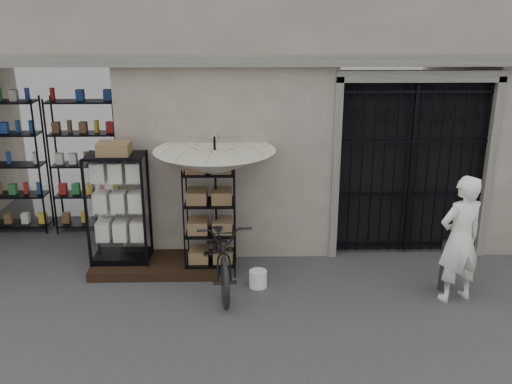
{
  "coord_description": "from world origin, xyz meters",
  "views": [
    {
      "loc": [
        -0.97,
        -6.78,
        4.07
      ],
      "look_at": [
        -0.8,
        1.4,
        1.35
      ],
      "focal_mm": 40.0,
      "sensor_mm": 36.0,
      "label": 1
    }
  ],
  "objects_px": {
    "wire_rack": "(210,220)",
    "market_umbrella": "(215,156)",
    "bicycle": "(222,283)",
    "steel_bollard": "(445,266)",
    "white_bucket": "(258,279)",
    "shopkeeper": "(453,298)",
    "display_cabinet": "(119,214)"
  },
  "relations": [
    {
      "from": "wire_rack",
      "to": "market_umbrella",
      "type": "height_order",
      "value": "market_umbrella"
    },
    {
      "from": "bicycle",
      "to": "steel_bollard",
      "type": "distance_m",
      "value": 3.33
    },
    {
      "from": "market_umbrella",
      "to": "white_bucket",
      "type": "distance_m",
      "value": 1.96
    },
    {
      "from": "bicycle",
      "to": "shopkeeper",
      "type": "xyz_separation_m",
      "value": [
        3.36,
        -0.55,
        0.0
      ]
    },
    {
      "from": "wire_rack",
      "to": "market_umbrella",
      "type": "xyz_separation_m",
      "value": [
        0.09,
        0.02,
        1.03
      ]
    },
    {
      "from": "steel_bollard",
      "to": "shopkeeper",
      "type": "relative_size",
      "value": 0.42
    },
    {
      "from": "white_bucket",
      "to": "bicycle",
      "type": "height_order",
      "value": "bicycle"
    },
    {
      "from": "white_bucket",
      "to": "wire_rack",
      "type": "bearing_deg",
      "value": 141.83
    },
    {
      "from": "white_bucket",
      "to": "steel_bollard",
      "type": "xyz_separation_m",
      "value": [
        2.75,
        -0.15,
        0.26
      ]
    },
    {
      "from": "wire_rack",
      "to": "bicycle",
      "type": "distance_m",
      "value": 0.98
    },
    {
      "from": "white_bucket",
      "to": "display_cabinet",
      "type": "bearing_deg",
      "value": 162.43
    },
    {
      "from": "white_bucket",
      "to": "bicycle",
      "type": "relative_size",
      "value": 0.12
    },
    {
      "from": "market_umbrella",
      "to": "steel_bollard",
      "type": "xyz_separation_m",
      "value": [
        3.39,
        -0.75,
        -1.49
      ]
    },
    {
      "from": "display_cabinet",
      "to": "shopkeeper",
      "type": "distance_m",
      "value": 5.18
    },
    {
      "from": "shopkeeper",
      "to": "market_umbrella",
      "type": "bearing_deg",
      "value": -34.7
    },
    {
      "from": "wire_rack",
      "to": "shopkeeper",
      "type": "xyz_separation_m",
      "value": [
        3.55,
        -1.0,
        -0.85
      ]
    },
    {
      "from": "wire_rack",
      "to": "display_cabinet",
      "type": "bearing_deg",
      "value": -176.77
    },
    {
      "from": "market_umbrella",
      "to": "white_bucket",
      "type": "xyz_separation_m",
      "value": [
        0.64,
        -0.59,
        -1.76
      ]
    },
    {
      "from": "wire_rack",
      "to": "steel_bollard",
      "type": "distance_m",
      "value": 3.59
    },
    {
      "from": "bicycle",
      "to": "shopkeeper",
      "type": "height_order",
      "value": "bicycle"
    },
    {
      "from": "bicycle",
      "to": "white_bucket",
      "type": "bearing_deg",
      "value": -20.86
    },
    {
      "from": "bicycle",
      "to": "steel_bollard",
      "type": "bearing_deg",
      "value": -12.08
    },
    {
      "from": "market_umbrella",
      "to": "shopkeeper",
      "type": "distance_m",
      "value": 4.07
    },
    {
      "from": "steel_bollard",
      "to": "shopkeeper",
      "type": "xyz_separation_m",
      "value": [
        0.07,
        -0.27,
        -0.39
      ]
    },
    {
      "from": "display_cabinet",
      "to": "bicycle",
      "type": "xyz_separation_m",
      "value": [
        1.62,
        -0.55,
        -0.93
      ]
    },
    {
      "from": "white_bucket",
      "to": "steel_bollard",
      "type": "distance_m",
      "value": 2.77
    },
    {
      "from": "wire_rack",
      "to": "white_bucket",
      "type": "xyz_separation_m",
      "value": [
        0.73,
        -0.58,
        -0.73
      ]
    },
    {
      "from": "market_umbrella",
      "to": "shopkeeper",
      "type": "bearing_deg",
      "value": -16.35
    },
    {
      "from": "market_umbrella",
      "to": "shopkeeper",
      "type": "xyz_separation_m",
      "value": [
        3.46,
        -1.01,
        -1.88
      ]
    },
    {
      "from": "shopkeeper",
      "to": "wire_rack",
      "type": "bearing_deg",
      "value": -34.05
    },
    {
      "from": "bicycle",
      "to": "market_umbrella",
      "type": "bearing_deg",
      "value": 94.52
    },
    {
      "from": "display_cabinet",
      "to": "market_umbrella",
      "type": "height_order",
      "value": "market_umbrella"
    }
  ]
}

